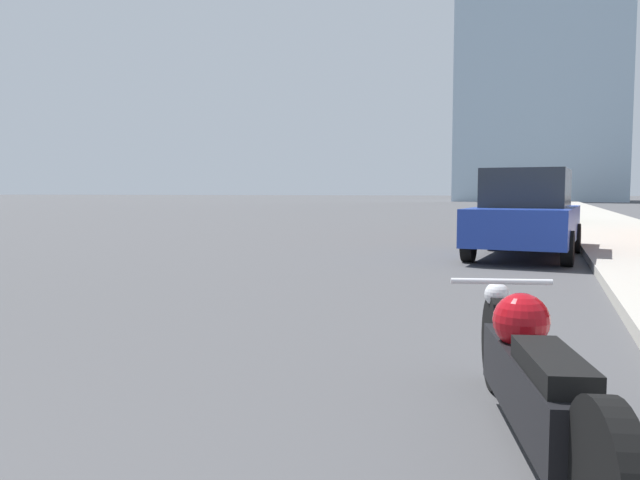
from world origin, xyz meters
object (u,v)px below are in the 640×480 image
(parked_car_green, at_px, (532,203))
(parked_car_red, at_px, (535,199))
(parked_car_black, at_px, (541,197))
(parked_car_silver, at_px, (536,197))
(parked_car_blue, at_px, (526,214))
(motorcycle, at_px, (532,377))

(parked_car_green, distance_m, parked_car_red, 12.93)
(parked_car_green, xyz_separation_m, parked_car_black, (0.19, 36.03, -0.04))
(parked_car_silver, bearing_deg, parked_car_black, 93.87)
(parked_car_red, distance_m, parked_car_silver, 12.73)
(parked_car_blue, bearing_deg, parked_car_black, 95.17)
(parked_car_green, height_order, parked_car_red, parked_car_green)
(motorcycle, relative_size, parked_car_green, 0.58)
(parked_car_silver, bearing_deg, parked_car_green, -84.11)
(parked_car_silver, bearing_deg, parked_car_blue, -84.02)
(parked_car_red, bearing_deg, motorcycle, -83.88)
(parked_car_green, relative_size, parked_car_silver, 1.04)
(parked_car_blue, xyz_separation_m, parked_car_red, (-0.13, 25.68, -0.00))
(parked_car_silver, xyz_separation_m, parked_car_black, (0.32, 10.38, -0.05))
(parked_car_green, bearing_deg, parked_car_blue, -84.84)
(parked_car_silver, bearing_deg, parked_car_red, -83.87)
(parked_car_blue, xyz_separation_m, parked_car_black, (0.07, 48.78, -0.03))
(motorcycle, height_order, parked_car_black, parked_car_black)
(motorcycle, distance_m, parked_car_green, 22.34)
(parked_car_green, bearing_deg, parked_car_black, 94.31)
(parked_car_blue, relative_size, parked_car_red, 0.96)
(parked_car_green, xyz_separation_m, parked_car_silver, (-0.13, 25.66, 0.01))
(motorcycle, relative_size, parked_car_silver, 0.61)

